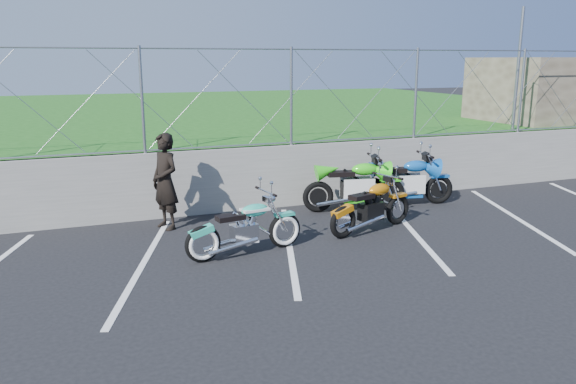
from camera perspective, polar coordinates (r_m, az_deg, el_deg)
name	(u,v)px	position (r m, az deg, el deg)	size (l,w,h in m)	color
ground	(313,265)	(8.63, 2.52, -7.39)	(90.00, 90.00, 0.00)	black
retaining_wall	(246,179)	(11.62, -4.28, 1.37)	(30.00, 0.22, 1.30)	slate
grass_field	(168,126)	(21.28, -12.07, 6.57)	(30.00, 20.00, 1.30)	#194E14
stone_building	(565,89)	(18.85, 26.29, 9.40)	(5.00, 3.00, 1.80)	brown
chain_link_fence	(245,98)	(11.39, -4.43, 9.52)	(28.00, 0.03, 2.00)	gray
sign_pole	(518,70)	(15.37, 22.32, 11.43)	(0.08, 0.08, 3.00)	gray
parking_lines	(353,237)	(9.97, 6.60, -4.56)	(18.29, 4.31, 0.01)	silver
cruiser_turquoise	(247,230)	(8.98, -4.23, -3.86)	(2.01, 0.64, 1.01)	black
naked_orange	(373,208)	(10.27, 8.59, -1.64)	(1.93, 0.78, 0.99)	black
sportbike_green	(356,187)	(11.60, 6.92, 0.46)	(2.16, 0.77, 1.13)	black
sportbike_blue	(407,183)	(12.21, 12.03, 0.87)	(2.12, 0.75, 1.11)	black
person_standing	(165,182)	(10.45, -12.37, 1.05)	(0.64, 0.42, 1.77)	black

